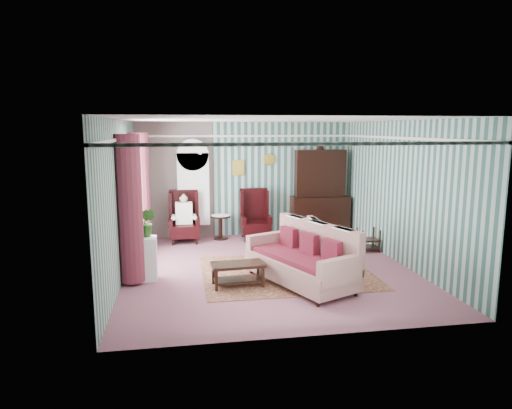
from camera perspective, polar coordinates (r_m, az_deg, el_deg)
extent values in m
plane|color=#8C5160|center=(9.11, 1.52, -8.02)|extent=(6.00, 6.00, 0.00)
cube|color=#325C56|center=(11.71, -1.26, 3.17)|extent=(5.50, 0.02, 2.90)
cube|color=#325C56|center=(5.91, 7.15, -3.21)|extent=(5.50, 0.02, 2.90)
cube|color=#325C56|center=(8.69, -16.54, 0.55)|extent=(0.02, 6.00, 2.90)
cube|color=#325C56|center=(9.69, 17.74, 1.38)|extent=(0.02, 6.00, 2.90)
cube|color=white|center=(8.69, 1.60, 10.54)|extent=(5.50, 6.00, 0.02)
cube|color=#994E5F|center=(11.59, -10.11, 2.96)|extent=(1.90, 0.01, 2.90)
cube|color=white|center=(8.69, 1.59, 8.23)|extent=(5.50, 6.00, 0.05)
cube|color=white|center=(9.26, -15.95, 1.74)|extent=(0.04, 1.50, 1.90)
cylinder|color=maroon|center=(8.24, -15.50, -0.58)|extent=(0.44, 0.44, 2.60)
cylinder|color=maroon|center=(10.31, -14.33, 1.44)|extent=(0.44, 0.44, 2.60)
cube|color=gold|center=(11.63, -2.22, 4.61)|extent=(0.30, 0.03, 0.38)
cube|color=white|center=(11.48, -7.82, 1.30)|extent=(0.80, 0.28, 2.24)
cube|color=black|center=(11.90, 8.04, 1.87)|extent=(1.50, 0.56, 2.36)
cube|color=black|center=(11.18, -8.98, -1.53)|extent=(0.76, 0.80, 1.25)
cube|color=black|center=(11.32, -0.09, -1.27)|extent=(0.76, 0.80, 1.25)
cylinder|color=black|center=(11.43, -4.43, -2.86)|extent=(0.50, 0.50, 0.60)
cube|color=black|center=(10.59, 13.84, -4.28)|extent=(0.45, 0.38, 0.54)
cube|color=silver|center=(8.58, -14.12, -6.63)|extent=(0.55, 0.35, 0.80)
cube|color=#4B1919|center=(8.89, 3.81, -8.45)|extent=(3.20, 2.60, 0.01)
cube|color=beige|center=(8.15, 5.55, -6.88)|extent=(1.90, 2.45, 0.90)
cube|color=#B5A78C|center=(9.33, 5.52, -4.63)|extent=(0.79, 0.78, 0.94)
cube|color=black|center=(8.10, -2.28, -8.75)|extent=(0.96, 0.53, 0.41)
imported|color=#174C1C|center=(8.39, -14.64, -2.76)|extent=(0.46, 0.43, 0.41)
imported|color=#1A5019|center=(8.47, -13.44, -2.20)|extent=(0.36, 0.33, 0.52)
imported|color=#255219|center=(8.55, -14.92, -2.47)|extent=(0.30, 0.30, 0.43)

